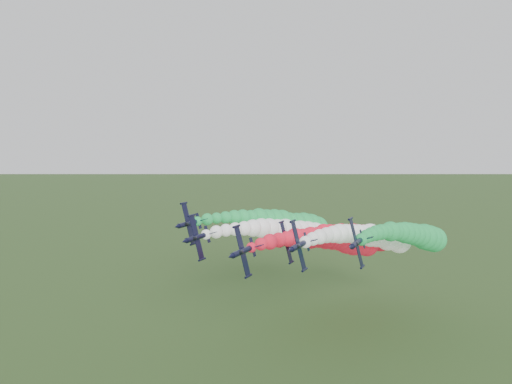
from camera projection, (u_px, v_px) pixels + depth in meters
jet_lead at (342, 241)px, 140.29m from camera, size 13.65×80.75×19.45m
jet_inner_left at (300, 232)px, 151.73m from camera, size 13.82×80.92×19.62m
jet_inner_right at (377, 237)px, 141.41m from camera, size 13.79×80.88×19.59m
jet_outer_left at (291, 223)px, 161.49m from camera, size 13.84×80.94×19.64m
jet_outer_right at (417, 236)px, 144.52m from camera, size 14.00×81.10×19.80m
jet_trail at (361, 236)px, 162.43m from camera, size 14.21×81.31×20.01m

